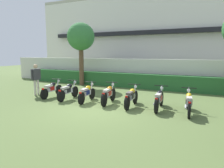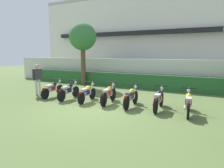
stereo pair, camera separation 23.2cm
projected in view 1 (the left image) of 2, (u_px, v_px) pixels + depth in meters
ground at (95, 110)px, 8.86m from camera, size 60.00×60.00×0.00m
building at (168, 37)px, 20.69m from camera, size 25.92×6.50×7.84m
compound_wall at (146, 73)px, 14.83m from camera, size 24.63×0.30×1.96m
hedge_row at (142, 81)px, 14.28m from camera, size 19.70×0.70×0.98m
parked_car at (117, 70)px, 18.06m from camera, size 4.72×2.59×1.89m
tree_near_inspector at (81, 38)px, 15.25m from camera, size 1.99×1.99×4.55m
motorcycle_in_row_0 at (52, 89)px, 11.49m from camera, size 0.60×1.91×0.94m
motorcycle_in_row_1 at (68, 91)px, 10.90m from camera, size 0.60×1.89×0.95m
motorcycle_in_row_2 at (87, 93)px, 10.36m from camera, size 0.60×1.79×0.95m
motorcycle_in_row_3 at (109, 94)px, 9.99m from camera, size 0.60×1.90×0.98m
motorcycle_in_row_4 at (131, 97)px, 9.43m from camera, size 0.60×1.89×0.96m
motorcycle_in_row_5 at (159, 99)px, 8.96m from camera, size 0.60×1.91×0.98m
motorcycle_in_row_6 at (189, 102)px, 8.34m from camera, size 0.60×1.95×0.97m
inspector_person at (36, 77)px, 11.96m from camera, size 0.24×0.70×1.76m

